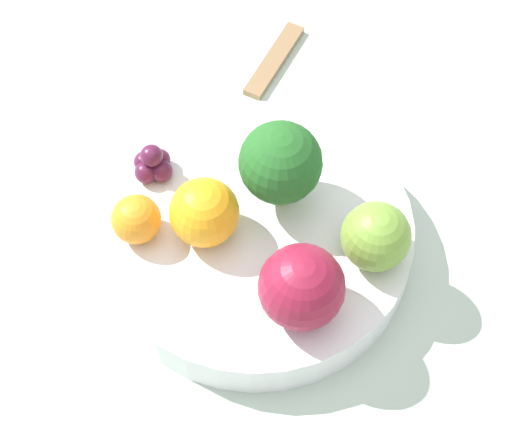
# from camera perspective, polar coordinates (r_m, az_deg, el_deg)

# --- Properties ---
(ground_plane) EXTENTS (6.00, 6.00, 0.00)m
(ground_plane) POSITION_cam_1_polar(r_m,az_deg,el_deg) (0.66, -0.00, -3.04)
(ground_plane) COLOR gray
(table_surface) EXTENTS (1.20, 1.20, 0.02)m
(table_surface) POSITION_cam_1_polar(r_m,az_deg,el_deg) (0.65, -0.00, -2.61)
(table_surface) COLOR #B2C6B2
(table_surface) RESTS_ON ground_plane
(bowl) EXTENTS (0.23, 0.23, 0.04)m
(bowl) POSITION_cam_1_polar(r_m,az_deg,el_deg) (0.62, -0.00, -1.36)
(bowl) COLOR white
(bowl) RESTS_ON table_surface
(broccoli) EXTENTS (0.06, 0.06, 0.07)m
(broccoli) POSITION_cam_1_polar(r_m,az_deg,el_deg) (0.59, 1.27, 3.77)
(broccoli) COLOR #8CB76B
(broccoli) RESTS_ON bowl
(apple_red) EXTENTS (0.05, 0.05, 0.05)m
(apple_red) POSITION_cam_1_polar(r_m,az_deg,el_deg) (0.58, 7.99, -1.33)
(apple_red) COLOR olive
(apple_red) RESTS_ON bowl
(apple_green) EXTENTS (0.06, 0.06, 0.06)m
(apple_green) POSITION_cam_1_polar(r_m,az_deg,el_deg) (0.55, 3.06, -4.73)
(apple_green) COLOR maroon
(apple_green) RESTS_ON bowl
(orange_front) EXTENTS (0.03, 0.03, 0.03)m
(orange_front) POSITION_cam_1_polar(r_m,az_deg,el_deg) (0.60, -7.99, -0.19)
(orange_front) COLOR orange
(orange_front) RESTS_ON bowl
(orange_back) EXTENTS (0.05, 0.05, 0.05)m
(orange_back) POSITION_cam_1_polar(r_m,az_deg,el_deg) (0.59, -3.46, 0.27)
(orange_back) COLOR orange
(orange_back) RESTS_ON bowl
(grape_cluster) EXTENTS (0.03, 0.03, 0.03)m
(grape_cluster) POSITION_cam_1_polar(r_m,az_deg,el_deg) (0.63, -6.90, 3.49)
(grape_cluster) COLOR #511938
(grape_cluster) RESTS_ON bowl
(spoon) EXTENTS (0.09, 0.03, 0.01)m
(spoon) POSITION_cam_1_polar(r_m,az_deg,el_deg) (0.75, 1.23, 10.37)
(spoon) COLOR olive
(spoon) RESTS_ON table_surface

